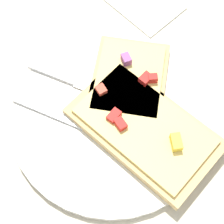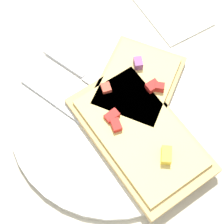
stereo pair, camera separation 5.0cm
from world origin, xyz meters
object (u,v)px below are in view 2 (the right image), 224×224
(pizza_slice_main, at_px, (140,134))
(plate, at_px, (112,117))
(napkin, at_px, (168,4))
(fork, at_px, (89,124))
(knife, at_px, (90,77))
(pizza_slice_corner, at_px, (137,84))

(pizza_slice_main, bearing_deg, plate, 13.49)
(napkin, bearing_deg, fork, 120.41)
(pizza_slice_main, bearing_deg, knife, 1.93)
(knife, height_order, napkin, knife)
(pizza_slice_corner, distance_m, napkin, 0.17)
(fork, height_order, knife, knife)
(plate, bearing_deg, fork, 84.86)
(plate, distance_m, pizza_slice_corner, 0.06)
(fork, xyz_separation_m, pizza_slice_main, (-0.05, -0.05, 0.01))
(fork, distance_m, pizza_slice_main, 0.07)
(pizza_slice_main, bearing_deg, pizza_slice_corner, -33.74)
(napkin, bearing_deg, pizza_slice_corner, 130.41)
(pizza_slice_corner, bearing_deg, fork, 154.25)
(pizza_slice_main, bearing_deg, napkin, -47.73)
(fork, bearing_deg, knife, 126.99)
(napkin, bearing_deg, knife, 109.55)
(plate, height_order, pizza_slice_main, pizza_slice_main)
(plate, distance_m, knife, 0.07)
(pizza_slice_main, height_order, pizza_slice_corner, same)
(knife, xyz_separation_m, pizza_slice_main, (-0.11, -0.01, 0.01))
(pizza_slice_main, relative_size, pizza_slice_corner, 1.22)
(knife, bearing_deg, napkin, 87.02)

